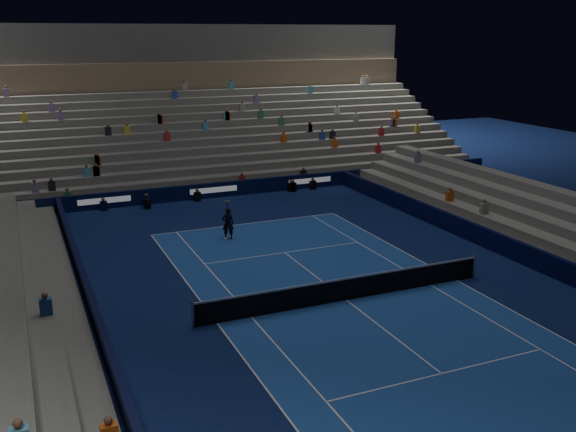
# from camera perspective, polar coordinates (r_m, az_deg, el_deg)

# --- Properties ---
(ground) EXTENTS (90.00, 90.00, 0.00)m
(ground) POSITION_cam_1_polar(r_m,az_deg,el_deg) (26.47, 5.19, -7.45)
(ground) COLOR #0B1847
(ground) RESTS_ON ground
(court_surface) EXTENTS (10.97, 23.77, 0.01)m
(court_surface) POSITION_cam_1_polar(r_m,az_deg,el_deg) (26.47, 5.19, -7.44)
(court_surface) COLOR #1C459A
(court_surface) RESTS_ON ground
(sponsor_barrier_far) EXTENTS (44.00, 0.25, 1.00)m
(sponsor_barrier_far) POSITION_cam_1_polar(r_m,az_deg,el_deg) (42.66, -6.67, 2.29)
(sponsor_barrier_far) COLOR black
(sponsor_barrier_far) RESTS_ON ground
(sponsor_barrier_east) EXTENTS (0.25, 37.00, 1.00)m
(sponsor_barrier_east) POSITION_cam_1_polar(r_m,az_deg,el_deg) (31.82, 20.80, -3.42)
(sponsor_barrier_east) COLOR #080B32
(sponsor_barrier_east) RESTS_ON ground
(sponsor_barrier_west) EXTENTS (0.25, 37.00, 1.00)m
(sponsor_barrier_west) POSITION_cam_1_polar(r_m,az_deg,el_deg) (23.59, -16.32, -9.78)
(sponsor_barrier_west) COLOR black
(sponsor_barrier_west) RESTS_ON ground
(grandstand_main) EXTENTS (44.00, 15.20, 11.20)m
(grandstand_main) POSITION_cam_1_polar(r_m,az_deg,el_deg) (51.06, -9.87, 7.70)
(grandstand_main) COLOR #62625D
(grandstand_main) RESTS_ON ground
(tennis_net) EXTENTS (12.90, 0.10, 1.10)m
(tennis_net) POSITION_cam_1_polar(r_m,az_deg,el_deg) (26.28, 5.22, -6.44)
(tennis_net) COLOR #B2B2B7
(tennis_net) RESTS_ON ground
(tennis_player) EXTENTS (0.69, 0.53, 1.70)m
(tennis_player) POSITION_cam_1_polar(r_m,az_deg,el_deg) (33.84, -5.35, -0.67)
(tennis_player) COLOR black
(tennis_player) RESTS_ON ground
(broadcast_camera) EXTENTS (0.49, 0.90, 0.56)m
(broadcast_camera) POSITION_cam_1_polar(r_m,az_deg,el_deg) (40.80, -12.38, 1.09)
(broadcast_camera) COLOR black
(broadcast_camera) RESTS_ON ground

